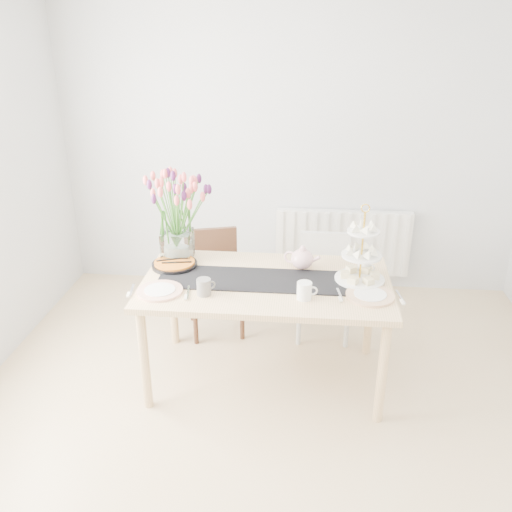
# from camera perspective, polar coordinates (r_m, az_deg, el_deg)

# --- Properties ---
(room_shell) EXTENTS (4.50, 4.50, 4.50)m
(room_shell) POSITION_cam_1_polar(r_m,az_deg,el_deg) (2.59, 1.73, 0.98)
(room_shell) COLOR tan
(room_shell) RESTS_ON ground
(radiator) EXTENTS (1.20, 0.08, 0.60)m
(radiator) POSITION_cam_1_polar(r_m,az_deg,el_deg) (4.95, 9.09, 1.43)
(radiator) COLOR white
(radiator) RESTS_ON room_shell
(dining_table) EXTENTS (1.60, 0.90, 0.75)m
(dining_table) POSITION_cam_1_polar(r_m,az_deg,el_deg) (3.53, 1.09, -3.72)
(dining_table) COLOR tan
(dining_table) RESTS_ON ground
(chair_brown) EXTENTS (0.49, 0.49, 0.80)m
(chair_brown) POSITION_cam_1_polar(r_m,az_deg,el_deg) (4.28, -4.43, -1.84)
(chair_brown) COLOR #3B2415
(chair_brown) RESTS_ON ground
(chair_white) EXTENTS (0.40, 0.40, 0.79)m
(chair_white) POSITION_cam_1_polar(r_m,az_deg,el_deg) (4.25, 7.18, -2.25)
(chair_white) COLOR silver
(chair_white) RESTS_ON ground
(table_runner) EXTENTS (1.40, 0.35, 0.01)m
(table_runner) POSITION_cam_1_polar(r_m,az_deg,el_deg) (3.50, 1.10, -2.55)
(table_runner) COLOR black
(table_runner) RESTS_ON dining_table
(tulip_vase) EXTENTS (0.73, 0.73, 0.63)m
(tulip_vase) POSITION_cam_1_polar(r_m,az_deg,el_deg) (3.72, -8.53, 5.50)
(tulip_vase) COLOR silver
(tulip_vase) RESTS_ON dining_table
(cake_stand) EXTENTS (0.32, 0.32, 0.47)m
(cake_stand) POSITION_cam_1_polar(r_m,az_deg,el_deg) (3.50, 10.98, -0.61)
(cake_stand) COLOR gold
(cake_stand) RESTS_ON dining_table
(teapot) EXTENTS (0.29, 0.26, 0.16)m
(teapot) POSITION_cam_1_polar(r_m,az_deg,el_deg) (3.64, 4.89, -0.32)
(teapot) COLOR white
(teapot) RESTS_ON dining_table
(cream_jug) EXTENTS (0.11, 0.11, 0.08)m
(cream_jug) POSITION_cam_1_polar(r_m,az_deg,el_deg) (3.65, 11.29, -1.18)
(cream_jug) COLOR white
(cream_jug) RESTS_ON dining_table
(tart_tin) EXTENTS (0.31, 0.31, 0.04)m
(tart_tin) POSITION_cam_1_polar(r_m,az_deg,el_deg) (3.73, -8.56, -0.84)
(tart_tin) COLOR black
(tart_tin) RESTS_ON dining_table
(mug_grey) EXTENTS (0.12, 0.12, 0.10)m
(mug_grey) POSITION_cam_1_polar(r_m,az_deg,el_deg) (3.32, -5.51, -3.26)
(mug_grey) COLOR slate
(mug_grey) RESTS_ON dining_table
(mug_white) EXTENTS (0.10, 0.10, 0.11)m
(mug_white) POSITION_cam_1_polar(r_m,az_deg,el_deg) (3.27, 5.10, -3.66)
(mug_white) COLOR white
(mug_white) RESTS_ON dining_table
(plate_left) EXTENTS (0.33, 0.33, 0.01)m
(plate_left) POSITION_cam_1_polar(r_m,az_deg,el_deg) (3.41, -10.09, -3.63)
(plate_left) COLOR white
(plate_left) RESTS_ON dining_table
(plate_right) EXTENTS (0.34, 0.34, 0.02)m
(plate_right) POSITION_cam_1_polar(r_m,az_deg,el_deg) (3.37, 11.91, -4.07)
(plate_right) COLOR silver
(plate_right) RESTS_ON dining_table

